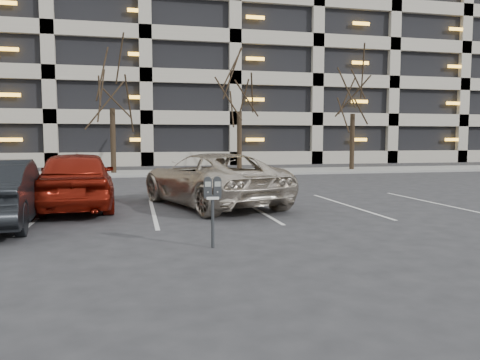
% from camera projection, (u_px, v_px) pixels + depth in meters
% --- Properties ---
extents(ground, '(140.00, 140.00, 0.00)m').
position_uv_depth(ground, '(220.00, 226.00, 10.50)').
color(ground, '#28282B').
rests_on(ground, ground).
extents(sidewalk, '(80.00, 4.00, 0.12)m').
position_uv_depth(sidewalk, '(169.00, 173.00, 26.05)').
color(sidewalk, gray).
rests_on(sidewalk, ground).
extents(stall_lines, '(16.90, 5.20, 0.00)m').
position_uv_depth(stall_lines, '(153.00, 212.00, 12.43)').
color(stall_lines, silver).
rests_on(stall_lines, ground).
extents(parking_garage, '(52.00, 20.00, 19.00)m').
position_uv_depth(parking_garage, '(280.00, 63.00, 45.20)').
color(parking_garage, black).
rests_on(parking_garage, ground).
extents(tree_b, '(3.51, 3.51, 7.97)m').
position_uv_depth(tree_b, '(111.00, 67.00, 24.90)').
color(tree_b, black).
rests_on(tree_b, ground).
extents(tree_c, '(3.43, 3.43, 7.79)m').
position_uv_depth(tree_c, '(239.00, 74.00, 26.43)').
color(tree_c, black).
rests_on(tree_c, ground).
extents(tree_d, '(3.38, 3.38, 7.68)m').
position_uv_depth(tree_d, '(353.00, 79.00, 27.96)').
color(tree_d, black).
rests_on(tree_d, ground).
extents(parking_meter, '(0.33, 0.15, 1.25)m').
position_uv_depth(parking_meter, '(213.00, 195.00, 8.26)').
color(parking_meter, black).
rests_on(parking_meter, ground).
extents(suv_silver, '(4.15, 6.05, 1.54)m').
position_uv_depth(suv_silver, '(211.00, 179.00, 13.64)').
color(suv_silver, beige).
rests_on(suv_silver, ground).
extents(car_red, '(2.26, 4.97, 1.66)m').
position_uv_depth(car_red, '(77.00, 179.00, 12.91)').
color(car_red, maroon).
rests_on(car_red, ground).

